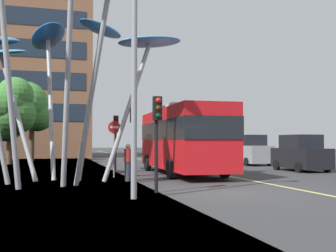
{
  "coord_description": "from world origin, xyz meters",
  "views": [
    {
      "loc": [
        -5.58,
        -13.04,
        1.69
      ],
      "look_at": [
        -0.13,
        6.85,
        2.5
      ],
      "focal_mm": 44.57,
      "sensor_mm": 36.0,
      "label": 1
    }
  ],
  "objects": [
    {
      "name": "traffic_light_island_mid",
      "position": [
        -1.97,
        12.1,
        2.41
      ],
      "size": [
        0.28,
        0.42,
        3.31
      ],
      "color": "black",
      "rests_on": "ground"
    },
    {
      "name": "red_bus",
      "position": [
        1.01,
        8.09,
        2.0
      ],
      "size": [
        3.09,
        10.08,
        3.66
      ],
      "color": "red",
      "rests_on": "ground"
    },
    {
      "name": "tree_pavement_near",
      "position": [
        -8.94,
        20.44,
        4.17
      ],
      "size": [
        4.4,
        3.98,
        6.62
      ],
      "color": "brown",
      "rests_on": "ground"
    },
    {
      "name": "car_parked_mid",
      "position": [
        8.52,
        8.68,
        0.99
      ],
      "size": [
        2.02,
        3.87,
        2.14
      ],
      "color": "black",
      "rests_on": "ground"
    },
    {
      "name": "traffic_light_kerb_far",
      "position": [
        -2.15,
        5.41,
        2.45
      ],
      "size": [
        0.28,
        0.42,
        3.38
      ],
      "color": "black",
      "rests_on": "ground"
    },
    {
      "name": "pedestrian",
      "position": [
        -2.46,
        4.96,
        0.81
      ],
      "size": [
        0.34,
        0.34,
        1.63
      ],
      "color": "#2D3342",
      "rests_on": "ground"
    },
    {
      "name": "street_lamp",
      "position": [
        -2.98,
        -0.73,
        4.6
      ],
      "size": [
        1.33,
        0.44,
        7.2
      ],
      "color": "gray",
      "rests_on": "ground"
    },
    {
      "name": "car_side_street",
      "position": [
        8.42,
        21.25,
        1.05
      ],
      "size": [
        2.03,
        3.82,
        2.24
      ],
      "color": "black",
      "rests_on": "ground"
    },
    {
      "name": "tree_pavement_far",
      "position": [
        -7.71,
        26.22,
        4.65
      ],
      "size": [
        4.41,
        4.91,
        7.1
      ],
      "color": "brown",
      "rests_on": "ground"
    },
    {
      "name": "car_parked_far",
      "position": [
        8.67,
        15.67,
        1.05
      ],
      "size": [
        2.01,
        4.42,
        2.25
      ],
      "color": "gray",
      "rests_on": "ground"
    },
    {
      "name": "traffic_light_kerb_near",
      "position": [
        -2.25,
        0.51,
        2.35
      ],
      "size": [
        0.28,
        0.42,
        3.22
      ],
      "color": "black",
      "rests_on": "ground"
    },
    {
      "name": "leaf_sculpture",
      "position": [
        -5.72,
        5.33,
        6.34
      ],
      "size": [
        10.5,
        11.05,
        8.42
      ],
      "color": "#9EA0A5",
      "rests_on": "ground"
    },
    {
      "name": "ground",
      "position": [
        -0.63,
        0.0,
        -0.05
      ],
      "size": [
        120.0,
        240.0,
        0.1
      ],
      "color": "#38383A"
    },
    {
      "name": "no_entry_sign",
      "position": [
        -2.77,
        7.04,
        1.8
      ],
      "size": [
        0.6,
        0.12,
        2.72
      ],
      "color": "gray",
      "rests_on": "ground"
    }
  ]
}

